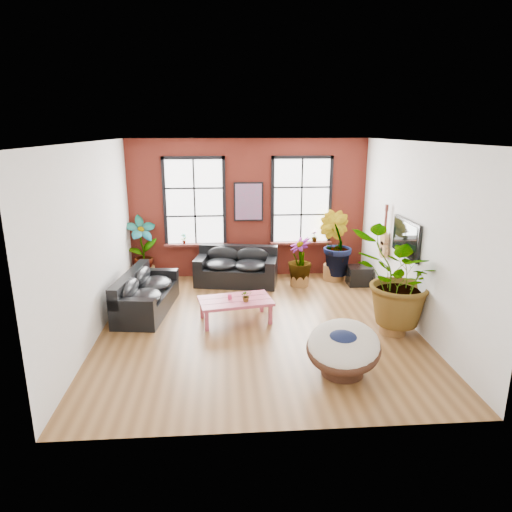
{
  "coord_description": "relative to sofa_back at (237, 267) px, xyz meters",
  "views": [
    {
      "loc": [
        -0.65,
        -8.21,
        3.72
      ],
      "look_at": [
        0.0,
        0.6,
        1.25
      ],
      "focal_mm": 32.0,
      "sensor_mm": 36.0,
      "label": 1
    }
  ],
  "objects": [
    {
      "name": "coffee_table",
      "position": [
        -0.1,
        -2.33,
        -0.01
      ],
      "size": [
        1.55,
        1.06,
        0.55
      ],
      "rotation": [
        0.0,
        0.0,
        0.18
      ],
      "color": "#AC3D55",
      "rests_on": "ground"
    },
    {
      "name": "media_box",
      "position": [
        3.0,
        -0.35,
        -0.17
      ],
      "size": [
        0.57,
        0.48,
        0.47
      ],
      "rotation": [
        0.0,
        0.0,
        -0.01
      ],
      "color": "black",
      "rests_on": "ground"
    },
    {
      "name": "table_plant",
      "position": [
        0.11,
        -2.45,
        0.17
      ],
      "size": [
        0.23,
        0.21,
        0.24
      ],
      "primitive_type": "imported",
      "rotation": [
        0.0,
        0.0,
        0.11
      ],
      "color": "#114214",
      "rests_on": "coffee_table"
    },
    {
      "name": "sill_plant_right",
      "position": [
        2.03,
        0.54,
        0.63
      ],
      "size": [
        0.19,
        0.19,
        0.27
      ],
      "primitive_type": "imported",
      "rotation": [
        0.0,
        0.0,
        3.49
      ],
      "color": "#114214",
      "rests_on": "room"
    },
    {
      "name": "sofa_back",
      "position": [
        0.0,
        0.0,
        0.0
      ],
      "size": [
        2.11,
        1.31,
        0.9
      ],
      "rotation": [
        0.0,
        0.0,
        -0.19
      ],
      "color": "black",
      "rests_on": "ground"
    },
    {
      "name": "pot_mid",
      "position": [
        1.53,
        -0.29,
        -0.25
      ],
      "size": [
        0.45,
        0.45,
        0.32
      ],
      "rotation": [
        0.0,
        0.0,
        -0.01
      ],
      "color": "brown",
      "rests_on": "ground"
    },
    {
      "name": "tv_wall_unit",
      "position": [
        3.27,
        -2.0,
        1.13
      ],
      "size": [
        0.13,
        1.86,
        1.2
      ],
      "color": "black",
      "rests_on": "room"
    },
    {
      "name": "room",
      "position": [
        0.33,
        -2.45,
        1.34
      ],
      "size": [
        6.04,
        6.54,
        3.54
      ],
      "color": "brown",
      "rests_on": "ground"
    },
    {
      "name": "floor_plant_mid",
      "position": [
        1.52,
        -0.29,
        0.26
      ],
      "size": [
        0.79,
        0.79,
        1.06
      ],
      "primitive_type": "imported",
      "rotation": [
        0.0,
        0.0,
        5.14
      ],
      "color": "#114214",
      "rests_on": "ground"
    },
    {
      "name": "papasan_chair",
      "position": [
        1.51,
        -4.49,
        0.04
      ],
      "size": [
        1.52,
        1.52,
        0.87
      ],
      "rotation": [
        0.0,
        0.0,
        -0.41
      ],
      "color": "#3E2216",
      "rests_on": "ground"
    },
    {
      "name": "poster",
      "position": [
        0.33,
        0.59,
        1.54
      ],
      "size": [
        0.74,
        0.06,
        0.98
      ],
      "color": "black",
      "rests_on": "room"
    },
    {
      "name": "floor_plant_back_left",
      "position": [
        -2.35,
        0.37,
        0.5
      ],
      "size": [
        0.95,
        0.84,
        1.51
      ],
      "primitive_type": "imported",
      "rotation": [
        0.0,
        0.0,
        0.48
      ],
      "color": "#114214",
      "rests_on": "ground"
    },
    {
      "name": "pot_back_left",
      "position": [
        -2.31,
        0.39,
        -0.23
      ],
      "size": [
        0.64,
        0.64,
        0.36
      ],
      "rotation": [
        0.0,
        0.0,
        0.4
      ],
      "color": "brown",
      "rests_on": "ground"
    },
    {
      "name": "pot_back_right",
      "position": [
        2.48,
        0.1,
        -0.21
      ],
      "size": [
        0.57,
        0.57,
        0.39
      ],
      "rotation": [
        0.0,
        0.0,
        -0.07
      ],
      "color": "brown",
      "rests_on": "ground"
    },
    {
      "name": "pot_right_wall",
      "position": [
        2.84,
        -3.09,
        -0.23
      ],
      "size": [
        0.64,
        0.64,
        0.36
      ],
      "rotation": [
        0.0,
        0.0,
        -0.43
      ],
      "color": "brown",
      "rests_on": "ground"
    },
    {
      "name": "sofa_left",
      "position": [
        -2.0,
        -1.67,
        -0.03
      ],
      "size": [
        1.15,
        2.21,
        0.83
      ],
      "rotation": [
        0.0,
        0.0,
        1.44
      ],
      "color": "black",
      "rests_on": "ground"
    },
    {
      "name": "sill_plant_left",
      "position": [
        -1.32,
        0.54,
        0.63
      ],
      "size": [
        0.17,
        0.17,
        0.27
      ],
      "primitive_type": "imported",
      "rotation": [
        0.0,
        0.0,
        0.79
      ],
      "color": "#114214",
      "rests_on": "room"
    },
    {
      "name": "floor_plant_back_right",
      "position": [
        2.47,
        0.09,
        0.54
      ],
      "size": [
        1.11,
        1.13,
        1.6
      ],
      "primitive_type": "imported",
      "rotation": [
        0.0,
        0.0,
        2.28
      ],
      "color": "#114214",
      "rests_on": "ground"
    },
    {
      "name": "floor_plant_right_wall",
      "position": [
        2.86,
        -3.13,
        0.66
      ],
      "size": [
        2.11,
        2.02,
        1.82
      ],
      "primitive_type": "imported",
      "rotation": [
        0.0,
        0.0,
        3.62
      ],
      "color": "#114214",
      "rests_on": "ground"
    }
  ]
}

